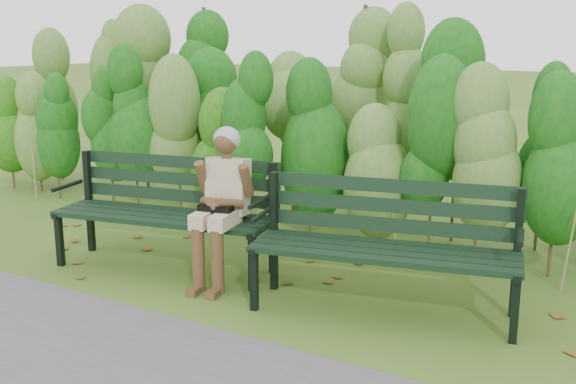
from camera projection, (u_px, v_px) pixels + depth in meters
The scene contains 6 objects.
ground at pixel (267, 286), 5.74m from camera, with size 80.00×80.00×0.00m, color #3E531A.
hedge_band at pixel (362, 117), 7.02m from camera, with size 11.04×1.67×2.42m.
leaf_litter at pixel (375, 296), 5.49m from camera, with size 5.00×2.23×0.01m.
bench_left at pixel (169, 203), 6.12m from camera, with size 2.09×1.03×1.00m.
bench_right at pixel (386, 236), 5.13m from camera, with size 2.09×1.08×1.00m.
seated_woman at pixel (222, 195), 5.69m from camera, with size 0.52×0.77×1.33m.
Camera 1 is at (2.91, -4.57, 2.07)m, focal length 42.00 mm.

